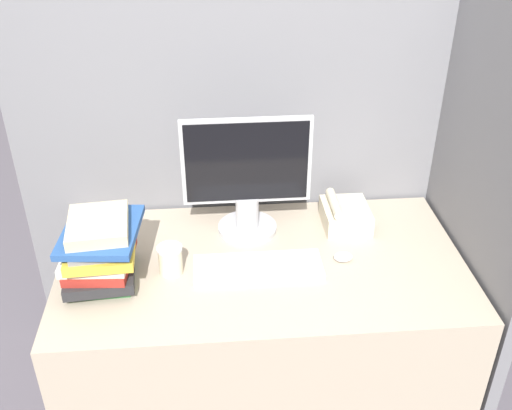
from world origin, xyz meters
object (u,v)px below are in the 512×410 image
object	(u,v)px
monitor	(247,183)
desk_telephone	(345,215)
keyboard	(258,267)
book_stack	(100,250)
mouse	(343,257)
coffee_cup	(170,260)

from	to	relation	value
monitor	desk_telephone	xyz separation A→B (m)	(0.38, 0.00, -0.16)
keyboard	book_stack	size ratio (longest dim) A/B	1.40
keyboard	desk_telephone	world-z (taller)	desk_telephone
mouse	book_stack	size ratio (longest dim) A/B	0.21
coffee_cup	mouse	bearing A→B (deg)	1.36
keyboard	book_stack	bearing A→B (deg)	-179.55
book_stack	desk_telephone	distance (m)	0.93
coffee_cup	desk_telephone	world-z (taller)	desk_telephone
keyboard	coffee_cup	bearing A→B (deg)	177.62
mouse	desk_telephone	distance (m)	0.24
mouse	coffee_cup	bearing A→B (deg)	-178.64
book_stack	desk_telephone	xyz separation A→B (m)	(0.89, 0.26, -0.07)
mouse	desk_telephone	world-z (taller)	desk_telephone
keyboard	monitor	bearing A→B (deg)	94.30
monitor	coffee_cup	bearing A→B (deg)	-139.41
mouse	book_stack	world-z (taller)	book_stack
book_stack	desk_telephone	bearing A→B (deg)	16.32
mouse	book_stack	distance (m)	0.84
keyboard	mouse	xyz separation A→B (m)	(0.31, 0.03, 0.01)
keyboard	book_stack	distance (m)	0.54
keyboard	mouse	size ratio (longest dim) A/B	6.68
book_stack	coffee_cup	bearing A→B (deg)	4.21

